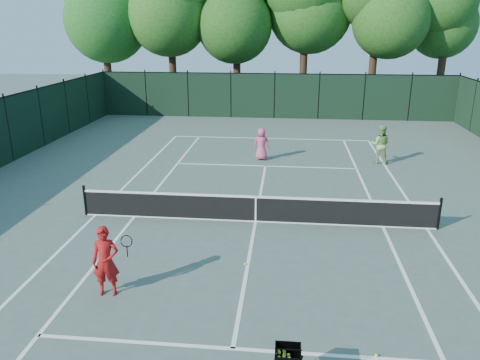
# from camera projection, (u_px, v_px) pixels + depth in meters

# --- Properties ---
(ground) EXTENTS (90.00, 90.00, 0.00)m
(ground) POSITION_uv_depth(u_px,v_px,m) (256.00, 222.00, 15.44)
(ground) COLOR #4A594E
(ground) RESTS_ON ground
(sideline_doubles_left) EXTENTS (0.10, 23.77, 0.01)m
(sideline_doubles_left) POSITION_uv_depth(u_px,v_px,m) (96.00, 215.00, 15.97)
(sideline_doubles_left) COLOR white
(sideline_doubles_left) RESTS_ON ground
(sideline_doubles_right) EXTENTS (0.10, 23.77, 0.01)m
(sideline_doubles_right) POSITION_uv_depth(u_px,v_px,m) (427.00, 229.00, 14.90)
(sideline_doubles_right) COLOR white
(sideline_doubles_right) RESTS_ON ground
(sideline_singles_left) EXTENTS (0.10, 23.77, 0.01)m
(sideline_singles_left) POSITION_uv_depth(u_px,v_px,m) (134.00, 217.00, 15.84)
(sideline_singles_left) COLOR white
(sideline_singles_left) RESTS_ON ground
(sideline_singles_right) EXTENTS (0.10, 23.77, 0.01)m
(sideline_singles_right) POSITION_uv_depth(u_px,v_px,m) (383.00, 227.00, 15.04)
(sideline_singles_right) COLOR white
(sideline_singles_right) RESTS_ON ground
(baseline_far) EXTENTS (10.97, 0.10, 0.01)m
(baseline_far) POSITION_uv_depth(u_px,v_px,m) (270.00, 138.00, 26.65)
(baseline_far) COLOR white
(baseline_far) RESTS_ON ground
(service_line_near) EXTENTS (8.23, 0.10, 0.01)m
(service_line_near) POSITION_uv_depth(u_px,v_px,m) (233.00, 349.00, 9.40)
(service_line_near) COLOR white
(service_line_near) RESTS_ON ground
(service_line_far) EXTENTS (8.23, 0.10, 0.01)m
(service_line_far) POSITION_uv_depth(u_px,v_px,m) (265.00, 166.00, 21.47)
(service_line_far) COLOR white
(service_line_far) RESTS_ON ground
(center_service_line) EXTENTS (0.10, 12.80, 0.01)m
(center_service_line) POSITION_uv_depth(u_px,v_px,m) (256.00, 222.00, 15.44)
(center_service_line) COLOR white
(center_service_line) RESTS_ON ground
(tennis_net) EXTENTS (11.69, 0.09, 1.06)m
(tennis_net) POSITION_uv_depth(u_px,v_px,m) (256.00, 208.00, 15.28)
(tennis_net) COLOR black
(tennis_net) RESTS_ON ground
(fence_far) EXTENTS (24.00, 0.05, 3.00)m
(fence_far) POSITION_uv_depth(u_px,v_px,m) (274.00, 96.00, 31.94)
(fence_far) COLOR black
(fence_far) RESTS_ON ground
(tree_2) EXTENTS (6.00, 6.00, 12.40)m
(tree_2) POSITION_uv_depth(u_px,v_px,m) (237.00, 2.00, 33.84)
(tree_2) COLOR black
(tree_2) RESTS_ON ground
(tree_5) EXTENTS (5.80, 5.80, 12.23)m
(tree_5) POSITION_uv_depth(u_px,v_px,m) (450.00, 1.00, 32.67)
(tree_5) COLOR black
(tree_5) RESTS_ON ground
(coach) EXTENTS (0.89, 0.72, 1.75)m
(coach) POSITION_uv_depth(u_px,v_px,m) (106.00, 261.00, 11.05)
(coach) COLOR #A31212
(coach) RESTS_ON ground
(player_pink) EXTENTS (0.76, 0.50, 1.54)m
(player_pink) POSITION_uv_depth(u_px,v_px,m) (262.00, 144.00, 22.26)
(player_pink) COLOR #D24A6F
(player_pink) RESTS_ON ground
(player_green) EXTENTS (0.99, 0.84, 1.80)m
(player_green) POSITION_uv_depth(u_px,v_px,m) (380.00, 144.00, 21.65)
(player_green) COLOR #84B259
(player_green) RESTS_ON ground
(ball_hopper) EXTENTS (0.55, 0.55, 0.87)m
(ball_hopper) POSITION_uv_depth(u_px,v_px,m) (288.00, 356.00, 8.10)
(ball_hopper) COLOR black
(ball_hopper) RESTS_ON ground
(loose_ball_near_cart) EXTENTS (0.07, 0.07, 0.07)m
(loose_ball_near_cart) POSITION_uv_depth(u_px,v_px,m) (376.00, 356.00, 9.16)
(loose_ball_near_cart) COLOR yellow
(loose_ball_near_cart) RESTS_ON ground
(loose_ball_midcourt) EXTENTS (0.07, 0.07, 0.07)m
(loose_ball_midcourt) POSITION_uv_depth(u_px,v_px,m) (245.00, 264.00, 12.65)
(loose_ball_midcourt) COLOR #D2F131
(loose_ball_midcourt) RESTS_ON ground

